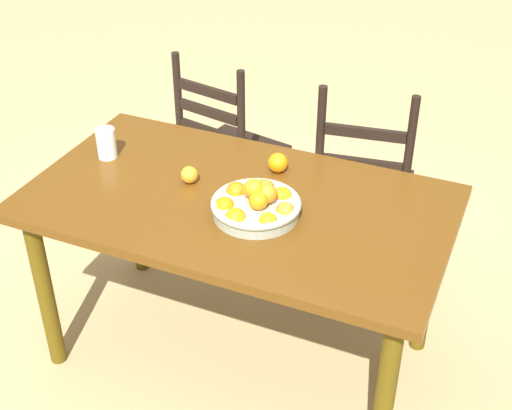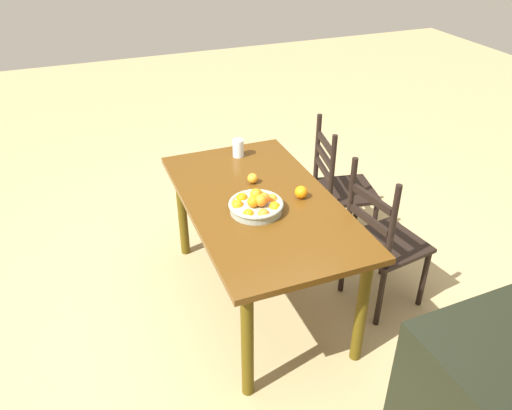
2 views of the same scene
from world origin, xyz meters
TOP-DOWN VIEW (x-y plane):
  - ground_plane at (0.00, 0.00)m, footprint 12.00×12.00m
  - dining_table at (0.00, 0.00)m, footprint 1.52×0.85m
  - chair_near_window at (0.28, 0.70)m, footprint 0.47×0.47m
  - chair_by_cabinet at (-0.42, 0.79)m, footprint 0.49×0.49m
  - fruit_bowl at (0.10, -0.06)m, footprint 0.31×0.31m
  - orange_loose_0 at (-0.21, 0.03)m, footprint 0.06×0.06m
  - orange_loose_1 at (0.06, 0.23)m, footprint 0.08×0.08m
  - drinking_glass at (-0.59, 0.07)m, footprint 0.08×0.08m

SIDE VIEW (x-z plane):
  - ground_plane at x=0.00m, z-range 0.00..0.00m
  - chair_by_cabinet at x=-0.42m, z-range -0.03..0.93m
  - chair_near_window at x=0.28m, z-range -0.05..0.95m
  - dining_table at x=0.00m, z-range 0.28..1.04m
  - orange_loose_0 at x=-0.21m, z-range 0.76..0.82m
  - orange_loose_1 at x=0.06m, z-range 0.76..0.84m
  - fruit_bowl at x=0.10m, z-range 0.73..0.87m
  - drinking_glass at x=-0.59m, z-range 0.76..0.88m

